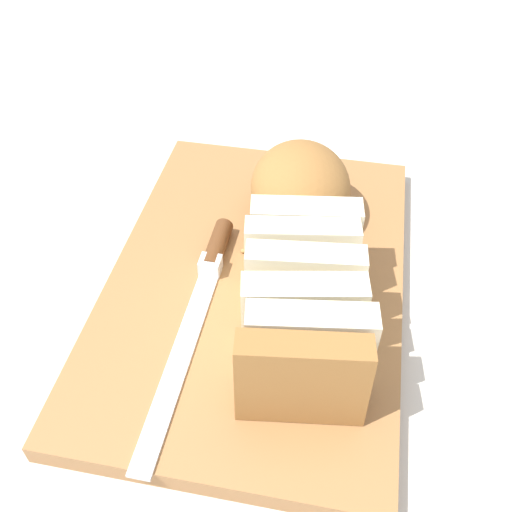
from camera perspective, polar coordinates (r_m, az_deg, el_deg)
The scene contains 8 objects.
ground_plane at distance 0.64m, azimuth -0.00°, elevation -3.36°, with size 3.00×3.00×0.00m, color beige.
cutting_board at distance 0.63m, azimuth -0.00°, elevation -2.67°, with size 0.45×0.30×0.02m, color #9E6B3D.
bread_loaf at distance 0.59m, azimuth 4.48°, elevation 1.27°, with size 0.34×0.15×0.09m.
bread_knife at distance 0.61m, azimuth -4.82°, elevation -2.16°, with size 0.29×0.04×0.02m.
crumb_near_knife at distance 0.65m, azimuth 1.30°, elevation 0.95°, with size 0.01×0.01×0.01m, color tan.
crumb_near_loaf at distance 0.63m, azimuth 4.32°, elevation -0.65°, with size 0.00×0.00×0.00m, color tan.
crumb_stray_left at distance 0.62m, azimuth 6.93°, elevation -1.77°, with size 0.00×0.00×0.00m, color tan.
crumb_stray_right at distance 0.64m, azimuth -1.28°, elevation 0.49°, with size 0.01×0.01×0.01m, color tan.
Camera 1 is at (0.42, 0.06, 0.47)m, focal length 41.30 mm.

